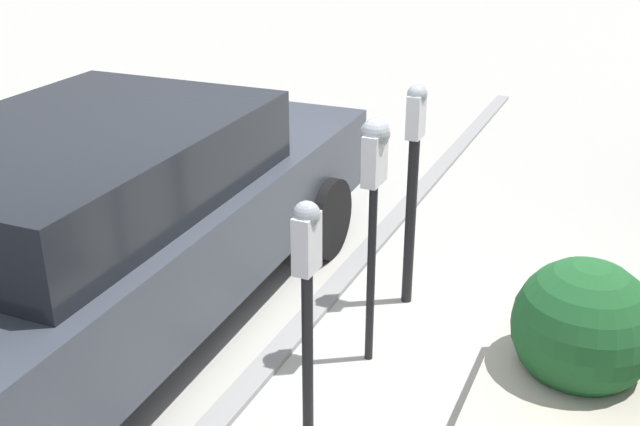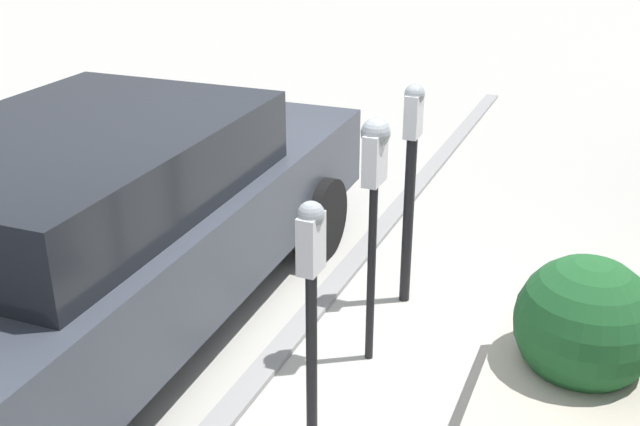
% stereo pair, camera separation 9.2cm
% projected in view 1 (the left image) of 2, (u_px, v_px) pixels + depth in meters
% --- Properties ---
extents(ground_plane, '(40.00, 40.00, 0.00)m').
position_uv_depth(ground_plane, '(300.00, 345.00, 4.89)').
color(ground_plane, '#ADAAA3').
extents(curb_strip, '(13.50, 0.16, 0.04)m').
position_uv_depth(curb_strip, '(289.00, 339.00, 4.91)').
color(curb_strip, gray).
rests_on(curb_strip, ground_plane).
extents(parking_meter_nearest, '(0.16, 0.13, 1.42)m').
position_uv_depth(parking_meter_nearest, '(307.00, 281.00, 3.60)').
color(parking_meter_nearest, black).
rests_on(parking_meter_nearest, ground_plane).
extents(parking_meter_second, '(0.20, 0.17, 1.58)m').
position_uv_depth(parking_meter_second, '(374.00, 178.00, 4.26)').
color(parking_meter_second, black).
rests_on(parking_meter_second, ground_plane).
extents(parking_meter_middle, '(0.16, 0.13, 1.59)m').
position_uv_depth(parking_meter_middle, '(413.00, 168.00, 5.00)').
color(parking_meter_middle, black).
rests_on(parking_meter_middle, ground_plane).
extents(planter_box, '(1.67, 0.89, 1.09)m').
position_uv_depth(planter_box, '(574.00, 381.00, 3.86)').
color(planter_box, '#B2A899').
rests_on(planter_box, ground_plane).
extents(parked_car_front, '(4.85, 2.08, 1.44)m').
position_uv_depth(parked_car_front, '(103.00, 220.00, 4.84)').
color(parked_car_front, '#383D47').
rests_on(parked_car_front, ground_plane).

